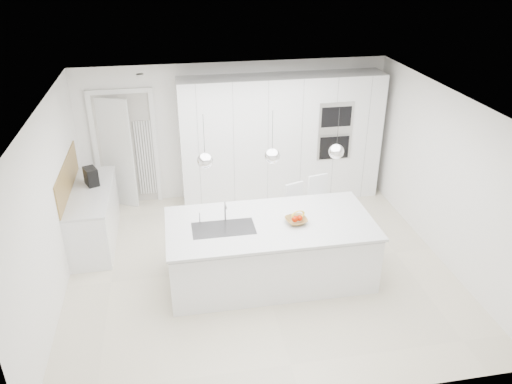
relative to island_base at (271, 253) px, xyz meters
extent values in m
plane|color=beige|center=(-0.10, 0.30, -0.43)|extent=(5.50, 5.50, 0.00)
plane|color=white|center=(-0.10, 2.80, 0.82)|extent=(5.50, 0.00, 5.50)
plane|color=white|center=(-2.85, 0.30, 0.82)|extent=(0.00, 5.00, 5.00)
plane|color=white|center=(-0.10, 0.30, 2.07)|extent=(5.50, 5.50, 0.00)
cube|color=white|center=(0.70, 2.50, 0.72)|extent=(3.60, 0.60, 2.30)
cube|color=white|center=(-2.30, 2.72, 0.57)|extent=(0.76, 0.38, 2.00)
cube|color=white|center=(-2.55, 1.50, 0.00)|extent=(0.60, 1.80, 0.86)
cube|color=silver|center=(-2.55, 1.50, 0.45)|extent=(0.62, 1.82, 0.04)
cube|color=olive|center=(-2.84, 1.50, 0.72)|extent=(0.02, 1.80, 0.50)
cube|color=white|center=(0.00, 0.00, 0.00)|extent=(2.80, 1.20, 0.86)
cube|color=silver|center=(0.00, 0.05, 0.45)|extent=(2.84, 1.40, 0.04)
cylinder|color=white|center=(-0.60, 0.20, 0.62)|extent=(0.02, 0.02, 0.30)
sphere|color=white|center=(-0.85, 0.00, 1.47)|extent=(0.20, 0.20, 0.20)
sphere|color=white|center=(0.00, 0.00, 1.47)|extent=(0.20, 0.20, 0.20)
sphere|color=white|center=(0.85, 0.00, 1.47)|extent=(0.20, 0.20, 0.20)
imported|color=olive|center=(0.34, -0.03, 0.51)|extent=(0.34, 0.34, 0.07)
cube|color=black|center=(-2.53, 1.71, 0.61)|extent=(0.26, 0.31, 0.28)
sphere|color=#B41C00|center=(0.32, -0.05, 0.54)|extent=(0.09, 0.09, 0.09)
sphere|color=#B41C00|center=(0.39, -0.03, 0.54)|extent=(0.08, 0.08, 0.08)
sphere|color=#B41C00|center=(0.39, -0.02, 0.54)|extent=(0.08, 0.08, 0.08)
torus|color=gold|center=(0.37, -0.01, 0.59)|extent=(0.24, 0.17, 0.21)
camera|label=1|loc=(-1.24, -5.72, 3.91)|focal=35.00mm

